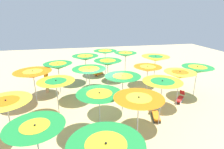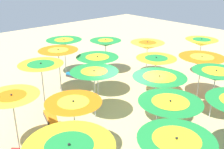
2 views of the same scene
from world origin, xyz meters
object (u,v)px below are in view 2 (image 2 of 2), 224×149
at_px(beach_umbrella_2, 216,75).
at_px(beach_umbrella_12, 94,76).
at_px(beach_umbrella_3, 201,61).
at_px(beach_umbrella_17, 41,68).
at_px(beach_umbrella_4, 201,43).
at_px(beach_umbrella_8, 156,61).
at_px(beach_umbrella_7, 159,81).
at_px(beach_umbrella_16, 12,101).
at_px(lounger_2, 74,74).
at_px(beach_umbrella_13, 97,61).
at_px(beach_umbrella_11, 74,106).
at_px(beach_umbrella_6, 170,107).
at_px(beach_umbrella_9, 147,46).
at_px(lounger_1, 50,116).
at_px(beach_umbrella_14, 106,43).
at_px(lounger_0, 94,144).
at_px(beach_umbrella_19, 64,42).
at_px(beach_umbrella_18, 58,53).
at_px(beach_umbrella_5, 176,145).

bearing_deg(beach_umbrella_2, beach_umbrella_12, 47.19).
xyz_separation_m(beach_umbrella_3, beach_umbrella_17, (3.84, 6.78, 0.25)).
bearing_deg(beach_umbrella_4, beach_umbrella_8, 90.21).
xyz_separation_m(beach_umbrella_7, beach_umbrella_16, (2.20, 5.36, 0.08)).
xyz_separation_m(beach_umbrella_17, lounger_2, (2.87, -3.58, -2.09)).
bearing_deg(beach_umbrella_3, beach_umbrella_13, 43.41).
xyz_separation_m(beach_umbrella_11, beach_umbrella_17, (3.48, -0.69, 0.26)).
bearing_deg(beach_umbrella_17, beach_umbrella_11, 168.72).
relative_size(beach_umbrella_3, beach_umbrella_6, 1.01).
height_order(beach_umbrella_3, beach_umbrella_9, beach_umbrella_3).
bearing_deg(beach_umbrella_8, beach_umbrella_13, 44.59).
bearing_deg(beach_umbrella_8, lounger_1, 74.22).
relative_size(beach_umbrella_3, beach_umbrella_13, 1.05).
distance_m(beach_umbrella_3, beach_umbrella_14, 6.13).
xyz_separation_m(beach_umbrella_9, lounger_0, (-3.58, 7.10, -1.76)).
relative_size(beach_umbrella_8, beach_umbrella_12, 0.94).
relative_size(beach_umbrella_6, beach_umbrella_8, 1.05).
distance_m(beach_umbrella_14, beach_umbrella_16, 8.65).
height_order(beach_umbrella_19, lounger_2, beach_umbrella_19).
distance_m(beach_umbrella_3, beach_umbrella_18, 7.30).
height_order(beach_umbrella_8, beach_umbrella_11, beach_umbrella_11).
bearing_deg(beach_umbrella_3, beach_umbrella_11, 87.24).
relative_size(beach_umbrella_4, beach_umbrella_5, 0.96).
height_order(beach_umbrella_2, lounger_0, beach_umbrella_2).
distance_m(beach_umbrella_3, beach_umbrella_17, 7.80).
bearing_deg(beach_umbrella_14, lounger_0, 135.78).
relative_size(beach_umbrella_5, beach_umbrella_13, 1.14).
bearing_deg(lounger_2, beach_umbrella_4, -147.41).
height_order(beach_umbrella_11, lounger_2, beach_umbrella_11).
xyz_separation_m(beach_umbrella_18, lounger_2, (1.41, -1.82, -2.07)).
distance_m(beach_umbrella_2, lounger_2, 8.62).
bearing_deg(beach_umbrella_6, beach_umbrella_17, 16.54).
bearing_deg(beach_umbrella_12, beach_umbrella_4, -92.51).
height_order(beach_umbrella_8, beach_umbrella_9, beach_umbrella_9).
height_order(beach_umbrella_2, beach_umbrella_12, beach_umbrella_2).
height_order(beach_umbrella_5, lounger_2, beach_umbrella_5).
height_order(beach_umbrella_8, beach_umbrella_19, beach_umbrella_19).
height_order(beach_umbrella_4, lounger_0, beach_umbrella_4).
xyz_separation_m(beach_umbrella_8, beach_umbrella_16, (0.41, 7.36, 0.15)).
bearing_deg(lounger_1, beach_umbrella_9, -68.46).
relative_size(beach_umbrella_6, beach_umbrella_14, 1.04).
bearing_deg(beach_umbrella_18, beach_umbrella_12, 175.97).
xyz_separation_m(beach_umbrella_12, lounger_2, (4.67, -2.05, -1.85)).
relative_size(beach_umbrella_14, beach_umbrella_18, 0.89).
xyz_separation_m(beach_umbrella_11, beach_umbrella_14, (5.66, -6.32, -0.07)).
distance_m(beach_umbrella_6, beach_umbrella_8, 5.02).
distance_m(beach_umbrella_17, lounger_2, 5.04).
relative_size(beach_umbrella_3, beach_umbrella_12, 1.00).
relative_size(beach_umbrella_3, beach_umbrella_17, 0.91).
bearing_deg(lounger_1, lounger_0, -160.05).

